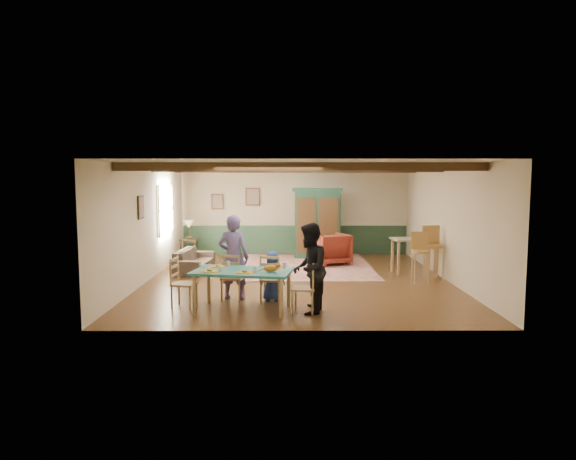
{
  "coord_description": "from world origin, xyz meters",
  "views": [
    {
      "loc": [
        -0.26,
        -11.9,
        2.43
      ],
      "look_at": [
        -0.22,
        0.31,
        1.15
      ],
      "focal_mm": 32.0,
      "sensor_mm": 36.0,
      "label": 1
    }
  ],
  "objects_px": {
    "cat": "(270,267)",
    "end_table": "(189,249)",
    "person_woman": "(309,268)",
    "table_lamp": "(189,230)",
    "armchair": "(330,249)",
    "bar_stool_right": "(434,253)",
    "dining_chair_end_left": "(184,283)",
    "dining_table": "(243,290)",
    "armoire": "(318,223)",
    "dining_chair_far_left": "(233,277)",
    "person_child": "(272,276)",
    "dining_chair_end_right": "(304,287)",
    "sofa": "(194,260)",
    "bar_stool_left": "(420,258)",
    "dining_chair_far_right": "(272,278)",
    "counter_table": "(413,256)",
    "person_man": "(234,257)"
  },
  "relations": [
    {
      "from": "armoire",
      "to": "sofa",
      "type": "xyz_separation_m",
      "value": [
        -3.34,
        -2.01,
        -0.77
      ]
    },
    {
      "from": "armoire",
      "to": "person_child",
      "type": "bearing_deg",
      "value": -95.18
    },
    {
      "from": "cat",
      "to": "end_table",
      "type": "xyz_separation_m",
      "value": [
        -2.59,
        6.04,
        -0.52
      ]
    },
    {
      "from": "person_child",
      "to": "dining_table",
      "type": "bearing_deg",
      "value": 63.43
    },
    {
      "from": "person_child",
      "to": "armchair",
      "type": "height_order",
      "value": "person_child"
    },
    {
      "from": "armchair",
      "to": "person_child",
      "type": "bearing_deg",
      "value": 47.73
    },
    {
      "from": "cat",
      "to": "bar_stool_right",
      "type": "distance_m",
      "value": 4.81
    },
    {
      "from": "end_table",
      "to": "counter_table",
      "type": "height_order",
      "value": "counter_table"
    },
    {
      "from": "dining_chair_end_left",
      "to": "armchair",
      "type": "xyz_separation_m",
      "value": [
        3.1,
        4.66,
        -0.03
      ]
    },
    {
      "from": "dining_chair_end_left",
      "to": "person_woman",
      "type": "xyz_separation_m",
      "value": [
        2.31,
        -0.41,
        0.34
      ]
    },
    {
      "from": "dining_table",
      "to": "cat",
      "type": "relative_size",
      "value": 5.0
    },
    {
      "from": "dining_chair_end_right",
      "to": "armchair",
      "type": "height_order",
      "value": "dining_chair_end_right"
    },
    {
      "from": "dining_table",
      "to": "end_table",
      "type": "bearing_deg",
      "value": 109.59
    },
    {
      "from": "dining_chair_far_right",
      "to": "person_woman",
      "type": "height_order",
      "value": "person_woman"
    },
    {
      "from": "sofa",
      "to": "counter_table",
      "type": "height_order",
      "value": "counter_table"
    },
    {
      "from": "armoire",
      "to": "end_table",
      "type": "relative_size",
      "value": 3.5
    },
    {
      "from": "armoire",
      "to": "bar_stool_right",
      "type": "height_order",
      "value": "armoire"
    },
    {
      "from": "armoire",
      "to": "armchair",
      "type": "relative_size",
      "value": 2.19
    },
    {
      "from": "dining_chair_far_left",
      "to": "person_woman",
      "type": "relative_size",
      "value": 0.58
    },
    {
      "from": "person_man",
      "to": "person_child",
      "type": "bearing_deg",
      "value": 180.0
    },
    {
      "from": "cat",
      "to": "armoire",
      "type": "relative_size",
      "value": 0.17
    },
    {
      "from": "dining_chair_far_left",
      "to": "table_lamp",
      "type": "relative_size",
      "value": 1.71
    },
    {
      "from": "armchair",
      "to": "table_lamp",
      "type": "relative_size",
      "value": 1.75
    },
    {
      "from": "person_woman",
      "to": "dining_chair_far_right",
      "type": "bearing_deg",
      "value": -130.27
    },
    {
      "from": "cat",
      "to": "person_man",
      "type": "bearing_deg",
      "value": 136.55
    },
    {
      "from": "dining_chair_far_left",
      "to": "sofa",
      "type": "height_order",
      "value": "dining_chair_far_left"
    },
    {
      "from": "dining_chair_end_right",
      "to": "cat",
      "type": "relative_size",
      "value": 2.64
    },
    {
      "from": "dining_chair_far_left",
      "to": "person_child",
      "type": "xyz_separation_m",
      "value": [
        0.78,
        -0.06,
        0.03
      ]
    },
    {
      "from": "dining_table",
      "to": "sofa",
      "type": "height_order",
      "value": "dining_table"
    },
    {
      "from": "dining_chair_far_right",
      "to": "sofa",
      "type": "distance_m",
      "value": 3.96
    },
    {
      "from": "dining_chair_end_right",
      "to": "end_table",
      "type": "height_order",
      "value": "dining_chair_end_right"
    },
    {
      "from": "cat",
      "to": "table_lamp",
      "type": "relative_size",
      "value": 0.65
    },
    {
      "from": "dining_chair_far_right",
      "to": "bar_stool_right",
      "type": "xyz_separation_m",
      "value": [
        3.77,
        2.18,
        0.17
      ]
    },
    {
      "from": "person_woman",
      "to": "table_lamp",
      "type": "height_order",
      "value": "person_woman"
    },
    {
      "from": "armchair",
      "to": "bar_stool_right",
      "type": "bearing_deg",
      "value": 115.18
    },
    {
      "from": "person_child",
      "to": "bar_stool_left",
      "type": "bearing_deg",
      "value": -143.18
    },
    {
      "from": "dining_table",
      "to": "person_child",
      "type": "distance_m",
      "value": 0.88
    },
    {
      "from": "table_lamp",
      "to": "person_child",
      "type": "bearing_deg",
      "value": -63.17
    },
    {
      "from": "cat",
      "to": "bar_stool_right",
      "type": "xyz_separation_m",
      "value": [
        3.77,
        2.99,
        -0.19
      ]
    },
    {
      "from": "dining_chair_far_left",
      "to": "dining_chair_end_right",
      "type": "height_order",
      "value": "same"
    },
    {
      "from": "dining_chair_far_right",
      "to": "counter_table",
      "type": "distance_m",
      "value": 4.51
    },
    {
      "from": "dining_chair_far_right",
      "to": "bar_stool_right",
      "type": "height_order",
      "value": "bar_stool_right"
    },
    {
      "from": "dining_chair_end_left",
      "to": "armoire",
      "type": "relative_size",
      "value": 0.45
    },
    {
      "from": "person_child",
      "to": "armoire",
      "type": "xyz_separation_m",
      "value": [
        1.21,
        5.27,
        0.55
      ]
    },
    {
      "from": "armoire",
      "to": "bar_stool_right",
      "type": "xyz_separation_m",
      "value": [
        2.54,
        -3.17,
        -0.41
      ]
    },
    {
      "from": "dining_chair_end_right",
      "to": "person_man",
      "type": "distance_m",
      "value": 1.75
    },
    {
      "from": "dining_chair_end_left",
      "to": "armoire",
      "type": "bearing_deg",
      "value": -16.04
    },
    {
      "from": "dining_table",
      "to": "table_lamp",
      "type": "bearing_deg",
      "value": 109.59
    },
    {
      "from": "dining_chair_end_left",
      "to": "cat",
      "type": "xyz_separation_m",
      "value": [
        1.62,
        -0.39,
        0.36
      ]
    },
    {
      "from": "dining_chair_end_right",
      "to": "end_table",
      "type": "distance_m",
      "value": 6.84
    }
  ]
}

